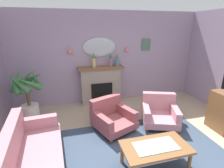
{
  "coord_description": "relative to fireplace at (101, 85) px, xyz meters",
  "views": [
    {
      "loc": [
        -1.22,
        -2.18,
        2.28
      ],
      "look_at": [
        -0.21,
        1.69,
        0.94
      ],
      "focal_mm": 27.47,
      "sensor_mm": 36.0,
      "label": 1
    }
  ],
  "objects": [
    {
      "name": "coffee_table",
      "position": [
        0.34,
        -2.84,
        -0.19
      ],
      "size": [
        1.1,
        0.6,
        0.45
      ],
      "color": "brown",
      "rests_on": "ground"
    },
    {
      "name": "floral_couch",
      "position": [
        -1.68,
        -2.29,
        -0.25
      ],
      "size": [
        0.99,
        1.77,
        0.76
      ],
      "color": "#B77A84",
      "rests_on": "ground"
    },
    {
      "name": "wall_sconce_right",
      "position": [
        0.85,
        0.09,
        1.09
      ],
      "size": [
        0.14,
        0.14,
        0.14
      ],
      "primitive_type": "cone",
      "color": "#D17066"
    },
    {
      "name": "mantel_vase_left",
      "position": [
        -0.2,
        -0.03,
        0.81
      ],
      "size": [
        0.1,
        0.1,
        0.43
      ],
      "color": "tan",
      "rests_on": "fireplace"
    },
    {
      "name": "mantel_vase_right",
      "position": [
        0.3,
        -0.03,
        0.8
      ],
      "size": [
        0.1,
        0.1,
        0.4
      ],
      "color": "#9E6084",
      "rests_on": "fireplace"
    },
    {
      "name": "floor",
      "position": [
        0.29,
        -2.72,
        -0.62
      ],
      "size": [
        6.72,
        6.78,
        0.1
      ],
      "primitive_type": "cube",
      "color": "tan",
      "rests_on": "ground"
    },
    {
      "name": "mantel_vase_centre",
      "position": [
        0.5,
        -0.03,
        0.76
      ],
      "size": [
        0.12,
        0.12,
        0.37
      ],
      "color": "#4C7093",
      "rests_on": "fireplace"
    },
    {
      "name": "armchair_by_coffee_table",
      "position": [
        -0.05,
        -1.49,
        -0.27
      ],
      "size": [
        1.05,
        1.06,
        0.71
      ],
      "color": "#934C51",
      "rests_on": "ground"
    },
    {
      "name": "patterned_rug",
      "position": [
        0.29,
        -2.52,
        -0.56
      ],
      "size": [
        3.2,
        2.4,
        0.01
      ],
      "primitive_type": "cube",
      "color": "#38475B",
      "rests_on": "ground"
    },
    {
      "name": "fireplace",
      "position": [
        0.0,
        0.0,
        0.0
      ],
      "size": [
        1.36,
        0.36,
        1.16
      ],
      "color": "gray",
      "rests_on": "ground"
    },
    {
      "name": "armchair_beside_couch",
      "position": [
        1.14,
        -1.56,
        -0.27
      ],
      "size": [
        1.03,
        1.04,
        0.71
      ],
      "color": "#B77A84",
      "rests_on": "ground"
    },
    {
      "name": "potted_plant_tall_palm",
      "position": [
        -1.98,
        -0.53,
        0.14
      ],
      "size": [
        0.86,
        0.88,
        1.34
      ],
      "color": "silver",
      "rests_on": "ground"
    },
    {
      "name": "wall_sconce_left",
      "position": [
        -0.85,
        0.09,
        1.09
      ],
      "size": [
        0.14,
        0.14,
        0.14
      ],
      "primitive_type": "cone",
      "color": "#D17066"
    },
    {
      "name": "wall_mirror",
      "position": [
        -0.0,
        0.14,
        1.14
      ],
      "size": [
        0.96,
        0.06,
        0.56
      ],
      "primitive_type": "ellipsoid",
      "color": "#B2BCC6"
    },
    {
      "name": "wall_back",
      "position": [
        0.29,
        0.22,
        0.8
      ],
      "size": [
        6.72,
        0.1,
        2.74
      ],
      "primitive_type": "cube",
      "color": "#9E8CA8",
      "rests_on": "ground"
    },
    {
      "name": "framed_picture",
      "position": [
        1.5,
        0.15,
        1.18
      ],
      "size": [
        0.28,
        0.03,
        0.36
      ],
      "primitive_type": "cube",
      "color": "#4C6B56"
    }
  ]
}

